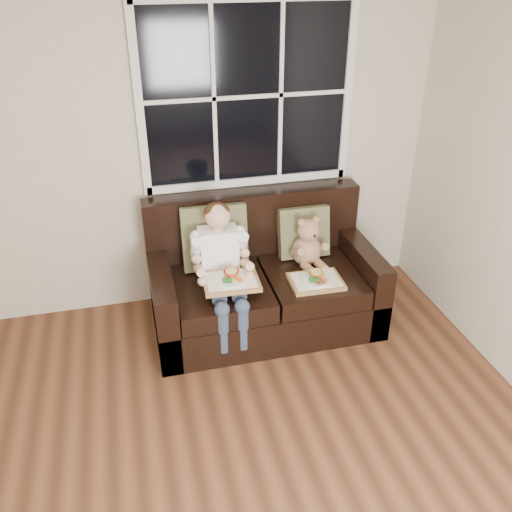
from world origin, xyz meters
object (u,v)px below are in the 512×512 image
object	(u,v)px
tray_right	(316,280)
teddy_bear	(307,245)
loveseat	(263,285)
tray_left	(231,281)
child	(221,259)

from	to	relation	value
tray_right	teddy_bear	bearing A→B (deg)	86.07
loveseat	tray_left	xyz separation A→B (m)	(-0.30, -0.29, 0.26)
tray_left	tray_right	bearing A→B (deg)	2.79
child	tray_left	xyz separation A→B (m)	(0.03, -0.17, -0.08)
child	tray_right	bearing A→B (deg)	-14.06
loveseat	teddy_bear	distance (m)	0.47
loveseat	teddy_bear	size ratio (longest dim) A/B	4.15
tray_right	child	bearing A→B (deg)	167.60
child	teddy_bear	distance (m)	0.71
loveseat	tray_right	bearing A→B (deg)	-41.44
loveseat	tray_right	xyz separation A→B (m)	(0.33, -0.29, 0.17)
loveseat	tray_left	bearing A→B (deg)	-136.35
teddy_bear	tray_right	size ratio (longest dim) A/B	1.05
tray_right	tray_left	bearing A→B (deg)	-178.15
tray_left	loveseat	bearing A→B (deg)	46.26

